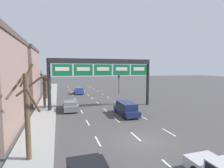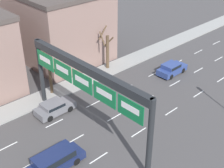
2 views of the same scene
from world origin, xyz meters
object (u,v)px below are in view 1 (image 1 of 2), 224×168
sign_gantry (103,69)px  car_blue (79,91)px  suv_navy (126,108)px  traffic_light_near_gantry (119,80)px  tree_bare_third (46,85)px  tree_bare_second (45,90)px  car_grey (70,105)px  tree_bare_closest (27,110)px

sign_gantry → car_blue: (-1.81, 15.16, -4.96)m
suv_navy → traffic_light_near_gantry: bearing=73.4°
suv_navy → tree_bare_third: 18.31m
tree_bare_second → traffic_light_near_gantry: bearing=37.2°
sign_gantry → suv_navy: sign_gantry is taller
tree_bare_second → sign_gantry: bearing=-10.1°
car_grey → car_blue: (2.91, 15.59, 0.05)m
car_grey → suv_navy: 7.84m
suv_navy → tree_bare_third: bearing=124.3°
car_blue → tree_bare_third: tree_bare_third is taller
tree_bare_closest → car_blue: bearing=77.5°
suv_navy → tree_bare_second: bearing=147.8°
sign_gantry → tree_bare_third: size_ratio=2.82×
suv_navy → sign_gantry: bearing=110.7°
sign_gantry → car_grey: size_ratio=3.74×
car_blue → tree_bare_second: (-6.25, -13.72, 1.96)m
suv_navy → tree_bare_second: size_ratio=0.98×
suv_navy → tree_bare_closest: size_ratio=0.82×
sign_gantry → traffic_light_near_gantry: size_ratio=3.51×
car_grey → suv_navy: suv_navy is taller
suv_navy → car_blue: bearing=100.3°
traffic_light_near_gantry → tree_bare_third: tree_bare_third is taller
suv_navy → traffic_light_near_gantry: (5.28, 17.71, 2.21)m
sign_gantry → car_grey: (-4.72, -0.43, -5.02)m
sign_gantry → tree_bare_closest: 15.59m
tree_bare_third → tree_bare_second: bearing=-87.3°
sign_gantry → traffic_light_near_gantry: bearing=61.3°
sign_gantry → suv_navy: size_ratio=3.13×
sign_gantry → car_grey: 6.90m
car_grey → tree_bare_second: bearing=150.8°
car_blue → suv_navy: 20.26m
traffic_light_near_gantry → tree_bare_closest: tree_bare_closest is taller
sign_gantry → suv_navy: 7.03m
car_grey → tree_bare_third: (-3.75, 10.70, 2.03)m
car_grey → tree_bare_closest: (-3.36, -12.66, 2.51)m
traffic_light_near_gantry → tree_bare_third: size_ratio=0.80×
tree_bare_third → sign_gantry: bearing=-50.5°
tree_bare_closest → car_grey: bearing=75.1°
car_blue → suv_navy: bearing=-79.7°
car_blue → traffic_light_near_gantry: bearing=-14.0°
tree_bare_closest → sign_gantry: bearing=58.3°
sign_gantry → traffic_light_near_gantry: sign_gantry is taller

